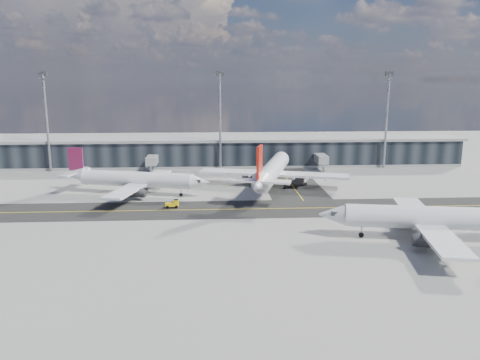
{
  "coord_description": "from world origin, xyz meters",
  "views": [
    {
      "loc": [
        -1.91,
        -90.2,
        26.54
      ],
      "look_at": [
        3.72,
        9.78,
        5.0
      ],
      "focal_mm": 35.0,
      "sensor_mm": 36.0,
      "label": 1
    }
  ],
  "objects_px": {
    "airliner_redtail": "(272,171)",
    "service_van": "(301,180)",
    "airliner_af": "(134,179)",
    "baggage_tug": "(173,204)",
    "airliner_near": "(437,218)"
  },
  "relations": [
    {
      "from": "service_van",
      "to": "airliner_af",
      "type": "bearing_deg",
      "value": -164.27
    },
    {
      "from": "baggage_tug",
      "to": "airliner_near",
      "type": "bearing_deg",
      "value": 62.83
    },
    {
      "from": "airliner_redtail",
      "to": "baggage_tug",
      "type": "height_order",
      "value": "airliner_redtail"
    },
    {
      "from": "airliner_af",
      "to": "baggage_tug",
      "type": "distance_m",
      "value": 16.39
    },
    {
      "from": "airliner_af",
      "to": "baggage_tug",
      "type": "bearing_deg",
      "value": 53.07
    },
    {
      "from": "airliner_redtail",
      "to": "airliner_near",
      "type": "bearing_deg",
      "value": -44.74
    },
    {
      "from": "airliner_af",
      "to": "airliner_near",
      "type": "distance_m",
      "value": 66.35
    },
    {
      "from": "airliner_redtail",
      "to": "airliner_near",
      "type": "distance_m",
      "value": 46.22
    },
    {
      "from": "baggage_tug",
      "to": "service_van",
      "type": "bearing_deg",
      "value": 124.98
    },
    {
      "from": "baggage_tug",
      "to": "service_van",
      "type": "height_order",
      "value": "baggage_tug"
    },
    {
      "from": "service_van",
      "to": "airliner_redtail",
      "type": "bearing_deg",
      "value": -145.34
    },
    {
      "from": "baggage_tug",
      "to": "airliner_af",
      "type": "bearing_deg",
      "value": -142.1
    },
    {
      "from": "baggage_tug",
      "to": "airliner_redtail",
      "type": "bearing_deg",
      "value": 126.12
    },
    {
      "from": "airliner_redtail",
      "to": "service_van",
      "type": "xyz_separation_m",
      "value": [
        8.26,
        5.21,
        -3.48
      ]
    },
    {
      "from": "airliner_af",
      "to": "airliner_redtail",
      "type": "xyz_separation_m",
      "value": [
        33.18,
        4.6,
        0.78
      ]
    }
  ]
}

